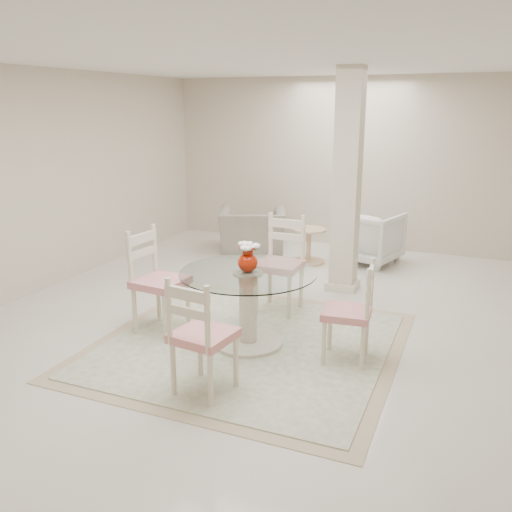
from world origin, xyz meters
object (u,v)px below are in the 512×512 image
at_px(armchair_white, 369,237).
at_px(red_vase, 248,257).
at_px(recliner_taupe, 252,230).
at_px(dining_chair_west, 154,273).
at_px(dining_table, 248,308).
at_px(column, 347,183).
at_px(side_table, 309,247).
at_px(dining_chair_north, 282,257).
at_px(dining_chair_east, 355,305).
at_px(dining_chair_south, 199,329).

bearing_deg(armchair_white, red_vase, 97.66).
bearing_deg(recliner_taupe, dining_chair_west, 73.90).
height_order(dining_table, recliner_taupe, dining_table).
bearing_deg(column, side_table, 128.58).
bearing_deg(dining_table, red_vase, -18.43).
height_order(dining_chair_west, armchair_white, dining_chair_west).
distance_m(dining_chair_north, side_table, 1.98).
distance_m(dining_chair_east, dining_chair_west, 2.04).
xyz_separation_m(red_vase, dining_chair_south, (0.02, -1.02, -0.31)).
bearing_deg(dining_chair_south, dining_chair_west, -35.62).
bearing_deg(dining_chair_south, column, -89.93).
distance_m(armchair_white, side_table, 0.91).
distance_m(recliner_taupe, side_table, 1.10).
distance_m(red_vase, dining_chair_north, 1.06).
bearing_deg(dining_chair_north, side_table, 99.63).
xyz_separation_m(dining_table, recliner_taupe, (-1.35, 3.29, -0.05)).
distance_m(dining_table, red_vase, 0.51).
relative_size(dining_chair_east, dining_chair_west, 0.88).
height_order(dining_table, dining_chair_east, dining_chair_east).
height_order(dining_table, dining_chair_west, dining_chair_west).
relative_size(dining_chair_west, recliner_taupe, 1.15).
height_order(column, dining_table, column).
xyz_separation_m(red_vase, dining_chair_west, (-1.03, -0.02, -0.27)).
bearing_deg(dining_chair_south, side_table, -77.33).
height_order(armchair_white, side_table, armchair_white).
relative_size(column, recliner_taupe, 2.63).
xyz_separation_m(dining_chair_north, recliner_taupe, (-1.32, 2.26, -0.29)).
xyz_separation_m(column, armchair_white, (0.06, 1.34, -0.97)).
relative_size(red_vase, dining_chair_north, 0.24).
xyz_separation_m(dining_table, armchair_white, (0.50, 3.35, -0.00)).
xyz_separation_m(recliner_taupe, side_table, (1.04, -0.34, -0.09)).
distance_m(dining_chair_south, armchair_white, 4.40).
bearing_deg(dining_table, side_table, 95.99).
distance_m(dining_chair_north, armchair_white, 2.40).
xyz_separation_m(column, dining_table, (-0.44, -2.01, -0.97)).
bearing_deg(recliner_taupe, red_vase, 90.62).
bearing_deg(dining_chair_east, column, -169.62).
relative_size(red_vase, dining_chair_west, 0.24).
relative_size(dining_table, side_table, 2.50).
xyz_separation_m(column, dining_chair_north, (-0.47, -0.99, -0.72)).
distance_m(dining_table, dining_chair_south, 1.04).
bearing_deg(red_vase, dining_chair_north, 91.79).
xyz_separation_m(column, recliner_taupe, (-1.79, 1.28, -1.02)).
bearing_deg(recliner_taupe, column, 122.78).
height_order(red_vase, dining_chair_north, dining_chair_north).
distance_m(dining_table, dining_chair_east, 1.03).
relative_size(dining_chair_north, side_table, 2.30).
bearing_deg(red_vase, dining_chair_west, -178.61).
xyz_separation_m(dining_chair_south, armchair_white, (0.47, 4.37, -0.20)).
xyz_separation_m(dining_chair_east, dining_chair_west, (-2.04, -0.07, 0.07)).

